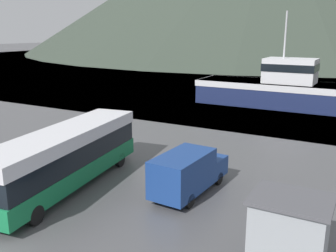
{
  "coord_description": "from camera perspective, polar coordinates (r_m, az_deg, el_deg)",
  "views": [
    {
      "loc": [
        11.97,
        -7.42,
        8.33
      ],
      "look_at": [
        -0.01,
        14.22,
        2.0
      ],
      "focal_mm": 40.0,
      "sensor_mm": 36.0,
      "label": 1
    }
  ],
  "objects": [
    {
      "name": "tour_bus",
      "position": [
        20.88,
        -15.33,
        -4.35
      ],
      "size": [
        4.1,
        11.49,
        3.23
      ],
      "rotation": [
        0.0,
        0.0,
        0.14
      ],
      "color": "#146B3D",
      "rests_on": "ground"
    },
    {
      "name": "dock_kiosk",
      "position": [
        14.92,
        17.98,
        -14.67
      ],
      "size": [
        2.85,
        2.38,
        2.51
      ],
      "color": "#93999E",
      "rests_on": "ground"
    },
    {
      "name": "delivery_van",
      "position": [
        19.62,
        3.05,
        -6.93
      ],
      "size": [
        2.26,
        5.53,
        2.28
      ],
      "rotation": [
        0.0,
        0.0,
        -0.05
      ],
      "color": "navy",
      "rests_on": "ground"
    },
    {
      "name": "fishing_boat",
      "position": [
        44.15,
        16.18,
        5.6
      ],
      "size": [
        17.06,
        5.58,
        10.38
      ],
      "rotation": [
        0.0,
        0.0,
        1.57
      ],
      "color": "#19234C",
      "rests_on": "water_surface"
    },
    {
      "name": "storage_bin",
      "position": [
        23.11,
        -22.72,
        -6.45
      ],
      "size": [
        1.06,
        1.29,
        1.11
      ],
      "color": "teal",
      "rests_on": "ground"
    }
  ]
}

